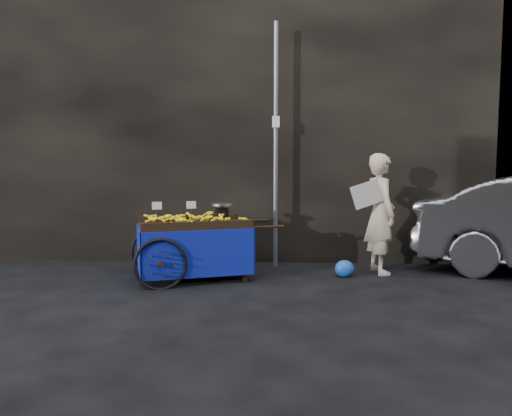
{
  "coord_description": "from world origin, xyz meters",
  "views": [
    {
      "loc": [
        0.35,
        -6.97,
        1.77
      ],
      "look_at": [
        0.01,
        0.5,
        1.06
      ],
      "focal_mm": 35.0,
      "sensor_mm": 36.0,
      "label": 1
    }
  ],
  "objects": [
    {
      "name": "plastic_bag",
      "position": [
        1.36,
        0.55,
        0.13
      ],
      "size": [
        0.29,
        0.23,
        0.26
      ],
      "primitive_type": "ellipsoid",
      "color": "blue",
      "rests_on": "ground"
    },
    {
      "name": "vendor",
      "position": [
        1.94,
        0.87,
        0.94
      ],
      "size": [
        0.82,
        0.78,
        1.88
      ],
      "rotation": [
        0.0,
        0.0,
        1.82
      ],
      "color": "#C6B193",
      "rests_on": "ground"
    },
    {
      "name": "building_wall",
      "position": [
        0.39,
        2.6,
        2.5
      ],
      "size": [
        13.5,
        2.0,
        5.0
      ],
      "color": "black",
      "rests_on": "ground"
    },
    {
      "name": "ground",
      "position": [
        0.0,
        0.0,
        0.0
      ],
      "size": [
        80.0,
        80.0,
        0.0
      ],
      "primitive_type": "plane",
      "color": "black",
      "rests_on": "ground"
    },
    {
      "name": "banana_cart",
      "position": [
        -0.97,
        0.37,
        0.74
      ],
      "size": [
        2.4,
        1.62,
        1.2
      ],
      "rotation": [
        0.0,
        0.0,
        0.32
      ],
      "color": "black",
      "rests_on": "ground"
    },
    {
      "name": "street_pole",
      "position": [
        0.3,
        1.3,
        2.01
      ],
      "size": [
        0.12,
        0.1,
        4.0
      ],
      "color": "slate",
      "rests_on": "ground"
    }
  ]
}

